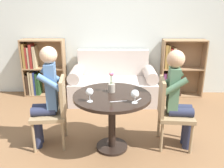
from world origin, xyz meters
The scene contains 15 objects.
ground_plane centered at (0.00, 0.00, 0.00)m, with size 16.00×16.00×0.00m, color brown.
back_wall centered at (0.00, 2.04, 1.35)m, with size 5.20×0.05×2.70m.
round_table centered at (0.00, 0.00, 0.58)m, with size 0.93×0.93×0.73m.
couch centered at (0.00, 1.61, 0.31)m, with size 1.58×0.80×0.92m.
bookshelf_left centered at (-1.47, 1.88, 0.54)m, with size 0.81×0.28×1.12m.
bookshelf_right centered at (1.24, 1.88, 0.50)m, with size 0.81×0.28×1.12m.
chair_left centered at (-0.73, 0.09, 0.49)m, with size 0.47×0.47×0.90m.
chair_right centered at (0.73, 0.09, 0.49)m, with size 0.45×0.45×0.90m.
person_left centered at (-0.82, 0.07, 0.69)m, with size 0.44×0.37×1.29m.
person_right centered at (0.82, 0.07, 0.68)m, with size 0.43×0.36×1.26m.
wine_glass_left centered at (-0.24, -0.20, 0.84)m, with size 0.08×0.08×0.16m.
wine_glass_right centered at (0.25, -0.23, 0.83)m, with size 0.09×0.09×0.15m.
flower_vase centered at (-0.01, 0.10, 0.82)m, with size 0.09×0.09×0.26m.
knife_left_setting centered at (0.07, -0.20, 0.73)m, with size 0.19×0.05×0.00m.
fork_left_setting centered at (0.28, -0.18, 0.73)m, with size 0.12×0.16×0.00m.
Camera 1 is at (0.03, -2.63, 1.77)m, focal length 38.00 mm.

